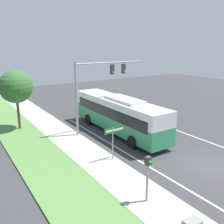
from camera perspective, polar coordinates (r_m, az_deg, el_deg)
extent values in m
plane|color=#38383A|center=(18.85, 20.89, -11.09)|extent=(80.00, 80.00, 0.00)
cube|color=#ADA89E|center=(14.74, 5.79, -17.63)|extent=(2.80, 80.00, 0.12)
cube|color=#568442|center=(13.30, -5.84, -21.79)|extent=(3.60, 80.00, 0.10)
cube|color=silver|center=(16.32, 13.14, -14.71)|extent=(0.14, 30.00, 0.01)
cube|color=#2D8956|center=(23.26, 1.40, -1.90)|extent=(2.42, 11.96, 1.53)
cube|color=silver|center=(22.88, 1.43, 1.44)|extent=(2.42, 11.96, 1.25)
cube|color=black|center=(22.99, 1.42, 0.39)|extent=(2.46, 11.00, 0.95)
cube|color=silver|center=(22.00, 2.77, 2.86)|extent=(1.69, 4.19, 0.24)
cylinder|color=black|center=(25.91, -5.40, -1.68)|extent=(0.28, 1.07, 1.07)
cylinder|color=black|center=(27.02, -1.06, -0.90)|extent=(0.28, 1.07, 1.07)
cylinder|color=black|center=(20.01, 4.73, -6.85)|extent=(0.28, 1.07, 1.07)
cylinder|color=black|center=(21.43, 9.65, -5.49)|extent=(0.28, 1.07, 1.07)
cylinder|color=#939399|center=(22.02, -8.12, 2.73)|extent=(0.20, 0.20, 6.66)
cylinder|color=#939399|center=(23.27, -0.44, 11.22)|extent=(7.01, 0.14, 0.14)
cube|color=#2D2D2D|center=(23.45, 0.05, 9.73)|extent=(0.32, 0.28, 0.90)
sphere|color=#1ED838|center=(23.32, 0.30, 9.09)|extent=(0.18, 0.18, 0.18)
cube|color=#2D2D2D|center=(24.17, 2.63, 9.88)|extent=(0.32, 0.28, 0.90)
sphere|color=#1ED838|center=(24.05, 2.88, 9.26)|extent=(0.18, 0.18, 0.18)
cylinder|color=#939399|center=(13.35, 8.07, -15.20)|extent=(0.12, 0.12, 2.63)
cube|color=#2D2D2D|center=(12.83, 8.25, -10.98)|extent=(0.28, 0.24, 0.44)
sphere|color=#1ED838|center=(12.73, 8.70, -11.21)|extent=(0.14, 0.14, 0.14)
cylinder|color=#939399|center=(17.64, 0.16, -7.31)|extent=(0.08, 0.08, 2.55)
cube|color=#196B33|center=(17.36, 0.63, -4.11)|extent=(1.69, 0.03, 0.43)
cube|color=white|center=(17.35, 0.66, -4.13)|extent=(1.43, 0.01, 0.15)
cylinder|color=brown|center=(25.61, -20.61, -0.12)|extent=(0.24, 0.24, 3.18)
sphere|color=#33662D|center=(25.11, -21.14, 5.43)|extent=(3.10, 3.10, 3.10)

